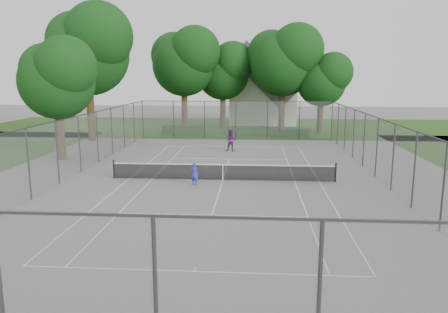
# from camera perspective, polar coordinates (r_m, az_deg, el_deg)

# --- Properties ---
(ground) EXTENTS (120.00, 120.00, 0.00)m
(ground) POSITION_cam_1_polar(r_m,az_deg,el_deg) (25.16, -0.16, -3.11)
(ground) COLOR slate
(ground) RESTS_ON ground
(grass_far) EXTENTS (60.00, 20.00, 0.00)m
(grass_far) POSITION_cam_1_polar(r_m,az_deg,el_deg) (50.76, 2.00, 3.89)
(grass_far) COLOR #214614
(grass_far) RESTS_ON ground
(court_markings) EXTENTS (11.03, 23.83, 0.01)m
(court_markings) POSITION_cam_1_polar(r_m,az_deg,el_deg) (25.16, -0.16, -3.09)
(court_markings) COLOR silver
(court_markings) RESTS_ON ground
(tennis_net) EXTENTS (12.87, 0.10, 1.10)m
(tennis_net) POSITION_cam_1_polar(r_m,az_deg,el_deg) (25.05, -0.16, -1.97)
(tennis_net) COLOR black
(tennis_net) RESTS_ON ground
(perimeter_fence) EXTENTS (18.08, 34.08, 3.52)m
(perimeter_fence) POSITION_cam_1_polar(r_m,az_deg,el_deg) (24.79, -0.16, 0.96)
(perimeter_fence) COLOR #38383D
(perimeter_fence) RESTS_ON ground
(tree_far_left) EXTENTS (7.64, 6.97, 10.98)m
(tree_far_left) POSITION_cam_1_polar(r_m,az_deg,el_deg) (47.38, -5.18, 12.51)
(tree_far_left) COLOR #3C2916
(tree_far_left) RESTS_ON ground
(tree_far_midleft) EXTENTS (6.63, 6.05, 9.53)m
(tree_far_midleft) POSITION_cam_1_polar(r_m,az_deg,el_deg) (48.86, -0.06, 11.32)
(tree_far_midleft) COLOR #3C2916
(tree_far_midleft) RESTS_ON ground
(tree_far_midright) EXTENTS (7.73, 7.06, 11.11)m
(tree_far_midright) POSITION_cam_1_polar(r_m,az_deg,el_deg) (46.34, 7.84, 12.61)
(tree_far_midright) COLOR #3C2916
(tree_far_midright) RESTS_ON ground
(tree_far_right) EXTENTS (5.71, 5.21, 8.21)m
(tree_far_right) POSITION_cam_1_polar(r_m,az_deg,el_deg) (46.05, 12.73, 9.97)
(tree_far_right) COLOR #3C2916
(tree_far_right) RESTS_ON ground
(tree_side_back) EXTENTS (8.49, 7.75, 12.21)m
(tree_side_back) POSITION_cam_1_polar(r_m,az_deg,el_deg) (41.68, -17.35, 13.50)
(tree_side_back) COLOR #3C2916
(tree_side_back) RESTS_ON ground
(tree_side_front) EXTENTS (5.98, 5.46, 8.60)m
(tree_side_front) POSITION_cam_1_polar(r_m,az_deg,el_deg) (32.91, -20.96, 9.83)
(tree_side_front) COLOR #3C2916
(tree_side_front) RESTS_ON ground
(hedge_left) EXTENTS (4.05, 1.21, 1.01)m
(hedge_left) POSITION_cam_1_polar(r_m,az_deg,el_deg) (43.99, -5.33, 3.46)
(hedge_left) COLOR #194014
(hedge_left) RESTS_ON ground
(hedge_mid) EXTENTS (3.10, 0.89, 0.98)m
(hedge_mid) POSITION_cam_1_polar(r_m,az_deg,el_deg) (43.18, 3.90, 3.32)
(hedge_mid) COLOR #194014
(hedge_mid) RESTS_ON ground
(hedge_right) EXTENTS (2.74, 1.00, 0.82)m
(hedge_right) POSITION_cam_1_polar(r_m,az_deg,el_deg) (42.93, 9.18, 3.06)
(hedge_right) COLOR #194014
(hedge_right) RESTS_ON ground
(house) EXTENTS (7.88, 6.11, 9.81)m
(house) POSITION_cam_1_polar(r_m,az_deg,el_deg) (54.10, 5.07, 8.46)
(house) COLOR white
(house) RESTS_ON ground
(girl_player) EXTENTS (0.53, 0.45, 1.25)m
(girl_player) POSITION_cam_1_polar(r_m,az_deg,el_deg) (24.01, -3.87, -2.28)
(girl_player) COLOR #3537CA
(girl_player) RESTS_ON ground
(woman_player) EXTENTS (0.92, 0.76, 1.74)m
(woman_player) POSITION_cam_1_polar(r_m,az_deg,el_deg) (34.43, 0.93, 2.11)
(woman_player) COLOR #612163
(woman_player) RESTS_ON ground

